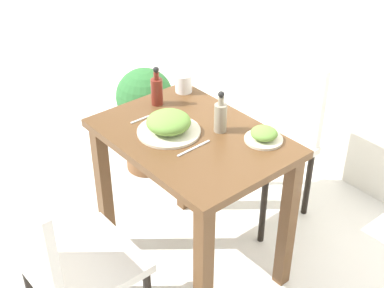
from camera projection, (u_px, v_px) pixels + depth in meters
ground_plane at (192, 262)px, 2.77m from camera, size 16.00×16.00×0.00m
dining_table at (192, 164)px, 2.43m from camera, size 0.86×0.61×0.77m
chair_near at (64, 260)px, 2.08m from camera, size 0.42×0.42×0.89m
chair_far at (276, 132)px, 2.89m from camera, size 0.42×0.42×0.89m
food_plate at (169, 124)px, 2.34m from camera, size 0.28×0.28×0.10m
side_plate at (264, 135)px, 2.29m from camera, size 0.17×0.17×0.06m
drink_cup at (184, 83)px, 2.67m from camera, size 0.09×0.09×0.09m
sauce_bottle at (157, 90)px, 2.54m from camera, size 0.06×0.06×0.20m
condiment_bottle at (220, 116)px, 2.33m from camera, size 0.06×0.06×0.20m
fork_utensil at (146, 117)px, 2.47m from camera, size 0.01×0.17×0.00m
spoon_utensil at (194, 148)px, 2.25m from camera, size 0.01×0.18×0.00m
potted_plant_left at (145, 113)px, 3.28m from camera, size 0.35×0.35×0.68m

